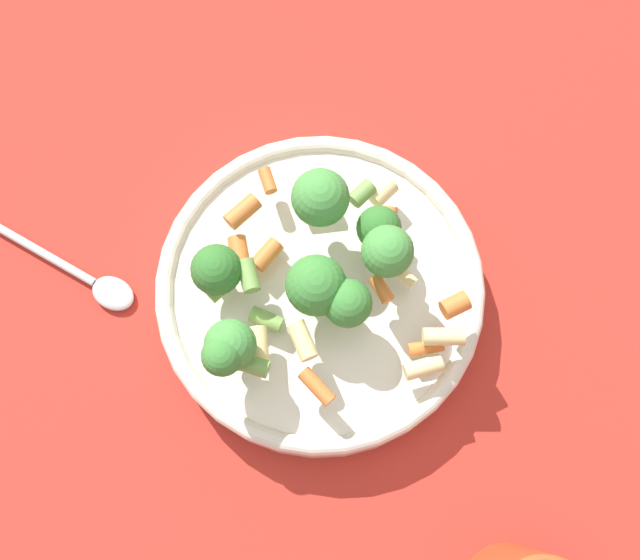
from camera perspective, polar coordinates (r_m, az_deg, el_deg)
name	(u,v)px	position (r m, az deg, el deg)	size (l,w,h in m)	color
ground_plane	(320,298)	(0.60, 0.00, -1.41)	(3.00, 3.00, 0.00)	#B72D23
bowl	(320,291)	(0.58, 0.00, -0.87)	(0.25, 0.25, 0.04)	silver
pasta_salad	(310,273)	(0.52, -0.77, 0.50)	(0.20, 0.18, 0.07)	#8CB766
spoon	(78,274)	(0.63, -17.93, 0.47)	(0.16, 0.06, 0.01)	silver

